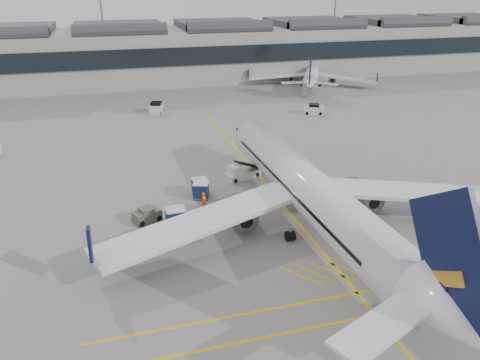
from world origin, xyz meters
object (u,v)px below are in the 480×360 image
object	(u,v)px
ramp_agent_b	(219,209)
pushback_tug	(147,215)
airliner_main	(311,193)
belt_loader	(242,173)
ramp_agent_a	(204,200)
baggage_cart_a	(201,190)

from	to	relation	value
ramp_agent_b	pushback_tug	bearing A→B (deg)	-52.60
pushback_tug	airliner_main	bearing A→B (deg)	-41.14
belt_loader	ramp_agent_b	size ratio (longest dim) A/B	2.86
pushback_tug	ramp_agent_b	bearing A→B (deg)	-31.46
belt_loader	pushback_tug	size ratio (longest dim) A/B	1.86
airliner_main	belt_loader	xyz separation A→B (m)	(-2.79, 12.49, -2.71)
ramp_agent_a	pushback_tug	xyz separation A→B (m)	(-5.67, -1.18, -0.22)
ramp_agent_a	pushback_tug	distance (m)	5.79
pushback_tug	baggage_cart_a	bearing A→B (deg)	9.01
airliner_main	baggage_cart_a	world-z (taller)	airliner_main
pushback_tug	belt_loader	bearing A→B (deg)	11.73
ramp_agent_b	pushback_tug	distance (m)	6.74
belt_loader	ramp_agent_b	bearing A→B (deg)	-138.65
baggage_cart_a	pushback_tug	bearing A→B (deg)	-128.34
airliner_main	ramp_agent_b	world-z (taller)	airliner_main
airliner_main	baggage_cart_a	bearing A→B (deg)	133.47
baggage_cart_a	pushback_tug	distance (m)	6.83
airliner_main	ramp_agent_a	bearing A→B (deg)	143.20
ramp_agent_b	ramp_agent_a	bearing A→B (deg)	-110.12
belt_loader	pushback_tug	world-z (taller)	belt_loader
airliner_main	ramp_agent_b	xyz separation A→B (m)	(-7.51, 3.81, -2.40)
airliner_main	pushback_tug	bearing A→B (deg)	159.73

